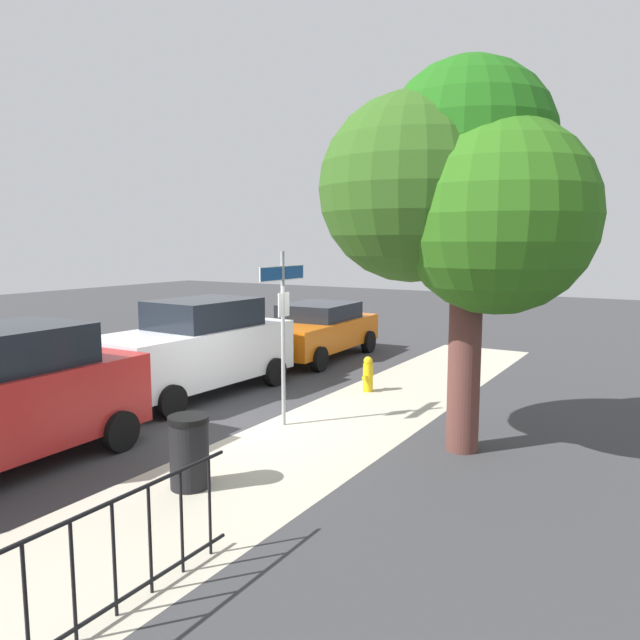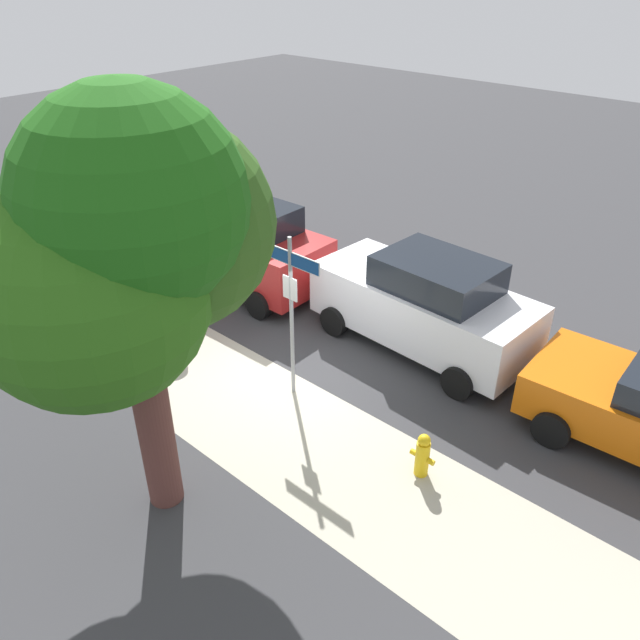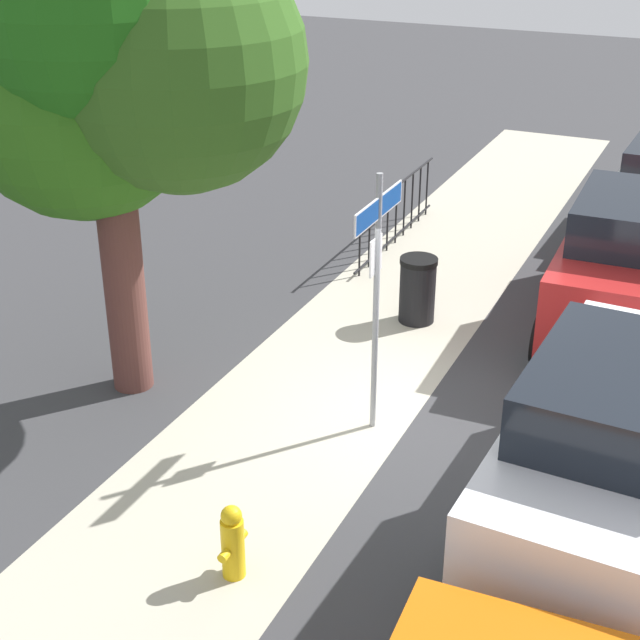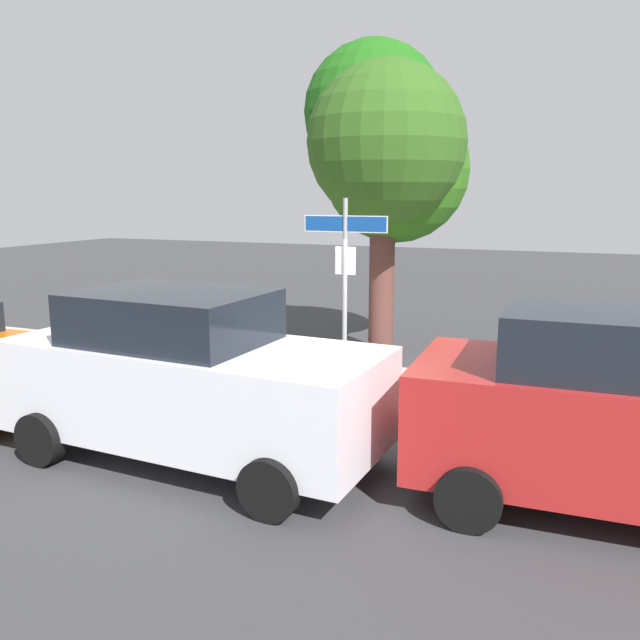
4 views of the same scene
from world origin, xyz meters
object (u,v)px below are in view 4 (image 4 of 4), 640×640
at_px(street_sign, 345,265).
at_px(trash_bin, 545,381).
at_px(fire_hydrant, 190,355).
at_px(car_red, 634,415).
at_px(car_white, 190,378).
at_px(shade_tree, 386,146).

bearing_deg(street_sign, trash_bin, 9.66).
bearing_deg(street_sign, fire_hydrant, 176.17).
distance_m(car_red, fire_hydrant, 7.35).
distance_m(car_white, trash_bin, 5.12).
relative_size(car_white, car_red, 1.05).
relative_size(car_red, fire_hydrant, 5.67).
distance_m(car_white, fire_hydrant, 3.75).
bearing_deg(shade_tree, fire_hydrant, -133.65).
bearing_deg(fire_hydrant, street_sign, -3.83).
height_order(car_white, car_red, car_red).
bearing_deg(trash_bin, car_red, -70.99).
height_order(shade_tree, fire_hydrant, shade_tree).
height_order(fire_hydrant, trash_bin, trash_bin).
distance_m(street_sign, fire_hydrant, 3.43).
relative_size(shade_tree, car_white, 1.29).
xyz_separation_m(shade_tree, car_white, (-0.61, -5.86, -3.04)).
bearing_deg(car_white, car_red, 9.05).
bearing_deg(car_red, shade_tree, 126.58).
xyz_separation_m(shade_tree, fire_hydrant, (-2.67, -2.80, -3.67)).
bearing_deg(shade_tree, car_red, -51.84).
height_order(shade_tree, car_white, shade_tree).
relative_size(car_red, trash_bin, 4.51).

